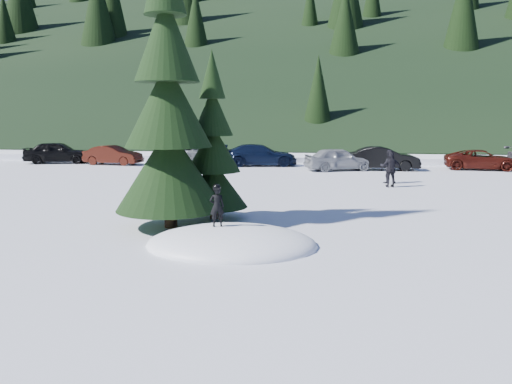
# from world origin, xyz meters

# --- Properties ---
(ground) EXTENTS (200.00, 200.00, 0.00)m
(ground) POSITION_xyz_m (0.00, 0.00, 0.00)
(ground) COLOR white
(ground) RESTS_ON ground
(snow_mound) EXTENTS (4.48, 3.52, 0.96)m
(snow_mound) POSITION_xyz_m (0.00, 0.00, 0.00)
(snow_mound) COLOR white
(snow_mound) RESTS_ON ground
(forest_hillside) EXTENTS (200.00, 60.00, 25.00)m
(forest_hillside) POSITION_xyz_m (0.00, 54.00, 12.50)
(forest_hillside) COLOR black
(forest_hillside) RESTS_ON ground
(spruce_tall) EXTENTS (3.20, 3.20, 8.60)m
(spruce_tall) POSITION_xyz_m (-2.20, 1.80, 3.32)
(spruce_tall) COLOR black
(spruce_tall) RESTS_ON ground
(spruce_short) EXTENTS (2.20, 2.20, 5.37)m
(spruce_short) POSITION_xyz_m (-1.20, 3.20, 2.10)
(spruce_short) COLOR black
(spruce_short) RESTS_ON ground
(child_skier) EXTENTS (0.43, 0.34, 1.04)m
(child_skier) POSITION_xyz_m (-0.39, 0.06, 1.00)
(child_skier) COLOR black
(child_skier) RESTS_ON snow_mound
(adult_0) EXTENTS (0.85, 0.69, 1.65)m
(adult_0) POSITION_xyz_m (5.44, 12.85, 0.83)
(adult_0) COLOR black
(adult_0) RESTS_ON ground
(adult_1) EXTENTS (1.03, 0.56, 1.66)m
(adult_1) POSITION_xyz_m (5.40, 11.41, 0.83)
(adult_1) COLOR black
(adult_1) RESTS_ON ground
(car_0) EXTENTS (4.77, 2.78, 1.53)m
(car_0) POSITION_xyz_m (-16.24, 20.23, 0.76)
(car_0) COLOR black
(car_0) RESTS_ON ground
(car_1) EXTENTS (4.04, 1.73, 1.30)m
(car_1) POSITION_xyz_m (-11.97, 19.78, 0.65)
(car_1) COLOR #351109
(car_1) RESTS_ON ground
(car_2) EXTENTS (5.45, 4.05, 1.38)m
(car_2) POSITION_xyz_m (-7.03, 22.07, 0.69)
(car_2) COLOR #51565A
(car_2) RESTS_ON ground
(car_3) EXTENTS (5.20, 2.80, 1.43)m
(car_3) POSITION_xyz_m (-2.00, 20.36, 0.72)
(car_3) COLOR black
(car_3) RESTS_ON ground
(car_4) EXTENTS (4.44, 2.96, 1.40)m
(car_4) POSITION_xyz_m (3.13, 18.26, 0.70)
(car_4) COLOR gray
(car_4) RESTS_ON ground
(car_5) EXTENTS (4.40, 1.67, 1.43)m
(car_5) POSITION_xyz_m (5.81, 18.86, 0.72)
(car_5) COLOR black
(car_5) RESTS_ON ground
(car_6) EXTENTS (4.63, 2.59, 1.22)m
(car_6) POSITION_xyz_m (11.90, 19.95, 0.61)
(car_6) COLOR #3F110B
(car_6) RESTS_ON ground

